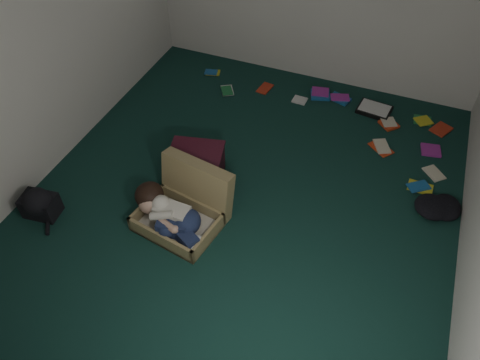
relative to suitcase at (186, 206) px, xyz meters
The scene contains 10 objects.
floor 0.65m from the suitcase, 49.46° to the left, with size 4.50×4.50×0.00m, color #12352D.
wall_front 2.15m from the suitcase, 77.01° to the right, with size 4.50×4.50×0.00m, color silver.
wall_left 2.02m from the suitcase, 163.29° to the left, with size 4.50×4.50×0.00m, color silver.
suitcase is the anchor object (origin of this frame).
person 0.19m from the suitcase, 115.01° to the right, with size 0.76×0.47×0.33m.
maroon_bin 0.53m from the suitcase, 104.46° to the left, with size 0.60×0.52×0.36m.
backpack 1.37m from the suitcase, 160.15° to the right, with size 0.40×0.32×0.24m, color black, non-canonical shape.
clothing_pile 2.29m from the suitcase, 22.95° to the left, with size 0.44×0.36×0.14m, color black, non-canonical shape.
paper_tray 2.66m from the suitcase, 59.85° to the left, with size 0.41×0.33×0.05m.
book_scatter 2.27m from the suitcase, 59.44° to the left, with size 3.11×1.67×0.02m.
Camera 1 is at (1.11, -2.91, 3.42)m, focal length 35.00 mm.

